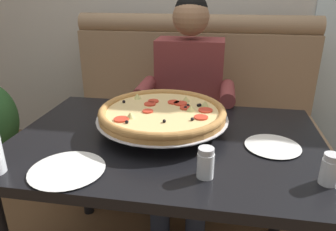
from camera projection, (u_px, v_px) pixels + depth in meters
booth_bench at (189, 125)px, 2.22m from camera, size 1.69×0.78×1.13m
dining_table at (167, 157)px, 1.32m from camera, size 1.25×0.85×0.73m
diner_main at (187, 95)px, 1.86m from camera, size 0.54×0.64×1.27m
pizza at (163, 113)px, 1.32m from camera, size 0.55×0.55×0.11m
shaker_oregano at (329, 171)px, 0.97m from camera, size 0.05×0.05×0.10m
shaker_pepper_flakes at (206, 165)px, 1.00m from camera, size 0.06×0.06×0.10m
plate_near_left at (67, 168)px, 1.05m from camera, size 0.25×0.25×0.02m
plate_near_right at (273, 145)px, 1.20m from camera, size 0.21×0.21×0.02m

